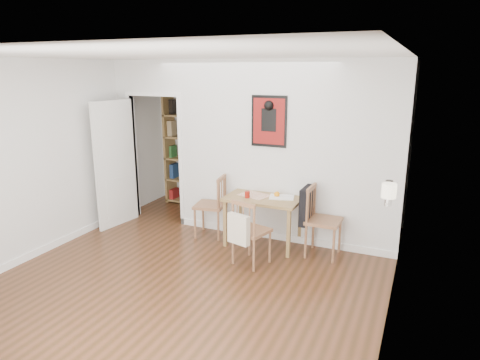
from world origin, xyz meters
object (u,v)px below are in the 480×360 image
at_px(red_glass, 247,194).
at_px(chair_left, 210,206).
at_px(chair_front, 251,231).
at_px(mantel_lamp, 389,192).
at_px(notebook, 282,197).
at_px(chair_right, 322,220).
at_px(orange_fruit, 277,194).
at_px(dining_table, 263,203).
at_px(bookshelf, 189,149).
at_px(ceramic_jar_b, 389,185).
at_px(ceramic_jar_a, 387,188).
at_px(fireplace, 386,245).

bearing_deg(red_glass, chair_left, 169.17).
distance_m(chair_front, red_glass, 0.68).
bearing_deg(mantel_lamp, notebook, 140.50).
xyz_separation_m(chair_right, orange_fruit, (-0.68, 0.09, 0.26)).
distance_m(dining_table, bookshelf, 2.40).
relative_size(chair_right, mantel_lamp, 4.27).
height_order(red_glass, ceramic_jar_b, ceramic_jar_b).
height_order(dining_table, chair_right, chair_right).
height_order(chair_right, bookshelf, bookshelf).
xyz_separation_m(chair_left, bookshelf, (-1.12, 1.31, 0.57)).
bearing_deg(chair_front, chair_left, 144.77).
xyz_separation_m(chair_front, ceramic_jar_b, (1.61, 0.12, 0.76)).
distance_m(red_glass, ceramic_jar_a, 2.02).
distance_m(chair_left, chair_right, 1.70).
bearing_deg(ceramic_jar_a, dining_table, 157.13).
distance_m(notebook, ceramic_jar_b, 1.64).
height_order(bookshelf, ceramic_jar_a, bookshelf).
xyz_separation_m(bookshelf, red_glass, (1.77, -1.43, -0.28)).
xyz_separation_m(dining_table, ceramic_jar_b, (1.69, -0.53, 0.58)).
bearing_deg(chair_right, mantel_lamp, -52.03).
bearing_deg(orange_fruit, chair_front, -97.46).
relative_size(dining_table, red_glass, 11.35).
distance_m(chair_left, orange_fruit, 1.07).
bearing_deg(dining_table, chair_right, -1.54).
height_order(fireplace, orange_fruit, fireplace).
distance_m(red_glass, ceramic_jar_b, 1.98).
height_order(bookshelf, mantel_lamp, bookshelf).
bearing_deg(dining_table, notebook, 16.33).
xyz_separation_m(chair_front, ceramic_jar_a, (1.61, -0.06, 0.77)).
xyz_separation_m(chair_left, ceramic_jar_b, (2.54, -0.53, 0.74)).
bearing_deg(bookshelf, fireplace, -30.15).
bearing_deg(chair_left, orange_fruit, 3.65).
bearing_deg(notebook, chair_left, -176.44).
distance_m(chair_right, red_glass, 1.08).
distance_m(bookshelf, fireplace, 4.30).
bearing_deg(notebook, dining_table, -163.67).
xyz_separation_m(red_glass, notebook, (0.44, 0.19, -0.04)).
bearing_deg(chair_front, notebook, 77.01).
xyz_separation_m(mantel_lamp, ceramic_jar_b, (-0.05, 0.63, -0.09)).
xyz_separation_m(chair_right, fireplace, (0.88, -0.82, 0.12)).
relative_size(red_glass, ceramic_jar_a, 0.78).
distance_m(mantel_lamp, ceramic_jar_b, 0.63).
height_order(dining_table, ceramic_jar_a, ceramic_jar_a).
bearing_deg(mantel_lamp, chair_left, 155.87).
bearing_deg(bookshelf, chair_right, -25.32).
xyz_separation_m(fireplace, notebook, (-1.49, 0.91, 0.11)).
bearing_deg(dining_table, orange_fruit, 21.74).
bearing_deg(fireplace, chair_right, 137.23).
bearing_deg(chair_left, chair_front, -35.23).
relative_size(chair_right, chair_front, 1.10).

